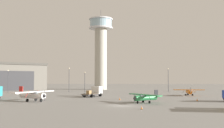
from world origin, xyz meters
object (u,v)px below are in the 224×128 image
(airplane_orange, at_px, (189,92))
(light_post_east, at_px, (85,80))
(truck_flatbed_white, at_px, (95,92))
(control_tower, at_px, (101,46))
(light_post_centre, at_px, (168,78))
(traffic_cone_near_left, at_px, (142,107))
(light_post_west, at_px, (8,79))
(airplane_green, at_px, (146,97))
(traffic_cone_mid_apron, at_px, (120,99))
(light_post_north, at_px, (69,78))
(airplane_white, at_px, (32,94))
(traffic_cone_near_right, at_px, (197,100))

(airplane_orange, height_order, light_post_east, light_post_east)
(truck_flatbed_white, bearing_deg, light_post_east, 40.47)
(control_tower, bearing_deg, light_post_centre, -37.25)
(control_tower, xyz_separation_m, light_post_east, (-3.95, -24.25, -15.44))
(truck_flatbed_white, height_order, traffic_cone_near_left, truck_flatbed_white)
(light_post_west, bearing_deg, light_post_centre, 6.19)
(light_post_east, relative_size, light_post_centre, 0.84)
(airplane_green, relative_size, light_post_east, 1.05)
(traffic_cone_near_left, bearing_deg, light_post_west, 131.13)
(airplane_green, height_order, light_post_west, light_post_west)
(truck_flatbed_white, height_order, traffic_cone_mid_apron, truck_flatbed_white)
(light_post_north, bearing_deg, traffic_cone_near_left, -67.37)
(truck_flatbed_white, bearing_deg, light_post_north, 52.12)
(control_tower, relative_size, airplane_white, 3.55)
(light_post_east, bearing_deg, traffic_cone_near_right, -50.74)
(truck_flatbed_white, distance_m, traffic_cone_mid_apron, 12.99)
(truck_flatbed_white, bearing_deg, airplane_orange, -54.58)
(truck_flatbed_white, height_order, light_post_west, light_post_west)
(airplane_white, height_order, light_post_centre, light_post_centre)
(truck_flatbed_white, height_order, light_post_north, light_post_north)
(airplane_white, distance_m, light_post_west, 42.32)
(truck_flatbed_white, distance_m, light_post_centre, 37.01)
(control_tower, bearing_deg, light_post_west, -139.22)
(airplane_orange, bearing_deg, control_tower, 39.99)
(light_post_north, height_order, light_post_centre, light_post_north)
(light_post_north, bearing_deg, traffic_cone_near_right, -46.61)
(airplane_white, xyz_separation_m, traffic_cone_near_left, (22.69, -13.85, -1.22))
(light_post_west, height_order, light_post_east, light_post_west)
(airplane_green, distance_m, light_post_north, 50.22)
(airplane_green, bearing_deg, light_post_west, -77.07)
(airplane_orange, bearing_deg, light_post_north, 68.57)
(light_post_north, bearing_deg, light_post_west, -168.80)
(airplane_green, bearing_deg, control_tower, -114.01)
(airplane_white, relative_size, airplane_orange, 1.16)
(traffic_cone_mid_apron, bearing_deg, airplane_green, -56.26)
(airplane_white, xyz_separation_m, traffic_cone_mid_apron, (19.04, 5.03, -1.21))
(airplane_green, bearing_deg, traffic_cone_near_right, 168.04)
(light_post_east, bearing_deg, light_post_centre, 6.62)
(airplane_white, xyz_separation_m, light_post_centre, (37.19, 42.79, 3.77))
(airplane_white, height_order, traffic_cone_mid_apron, airplane_white)
(truck_flatbed_white, relative_size, traffic_cone_mid_apron, 12.07)
(light_post_west, relative_size, traffic_cone_near_left, 13.62)
(airplane_green, bearing_deg, light_post_centre, -141.80)
(light_post_north, bearing_deg, light_post_east, -13.56)
(light_post_centre, bearing_deg, traffic_cone_near_right, -91.36)
(light_post_west, distance_m, light_post_east, 27.46)
(traffic_cone_near_left, bearing_deg, traffic_cone_near_right, 50.03)
(light_post_north, bearing_deg, truck_flatbed_white, -63.97)
(airplane_orange, xyz_separation_m, traffic_cone_mid_apron, (-20.05, -15.34, -0.92))
(light_post_north, relative_size, traffic_cone_near_left, 15.25)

